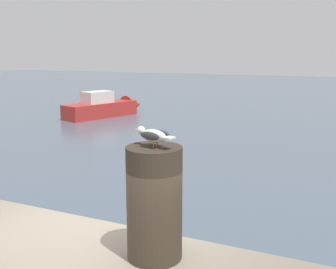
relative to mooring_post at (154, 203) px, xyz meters
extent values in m
cylinder|color=#382D23|center=(0.00, 0.00, 0.00)|extent=(0.43, 0.43, 0.90)
cylinder|color=#C66660|center=(0.01, 0.01, 0.47)|extent=(0.01, 0.01, 0.04)
cylinder|color=#C66660|center=(0.00, -0.02, 0.47)|extent=(0.01, 0.01, 0.04)
ellipsoid|color=silver|center=(0.00, 0.00, 0.53)|extent=(0.25, 0.15, 0.10)
sphere|color=silver|center=(-0.13, 0.03, 0.56)|extent=(0.06, 0.06, 0.06)
cone|color=yellow|center=(-0.18, 0.05, 0.56)|extent=(0.05, 0.03, 0.02)
cube|color=silver|center=(0.14, -0.04, 0.54)|extent=(0.09, 0.10, 0.01)
ellipsoid|color=#363636|center=(0.02, 0.05, 0.54)|extent=(0.19, 0.08, 0.06)
ellipsoid|color=#363636|center=(-0.01, -0.06, 0.54)|extent=(0.19, 0.08, 0.06)
cube|color=#B72D28|center=(-11.10, 15.49, -1.85)|extent=(2.45, 4.32, 0.77)
cone|color=#B72D28|center=(-10.39, 17.76, -1.82)|extent=(1.44, 1.44, 1.15)
cube|color=silver|center=(-11.15, 15.32, -1.16)|extent=(1.35, 1.75, 0.61)
camera|label=1|loc=(1.37, -2.69, 1.15)|focal=43.92mm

